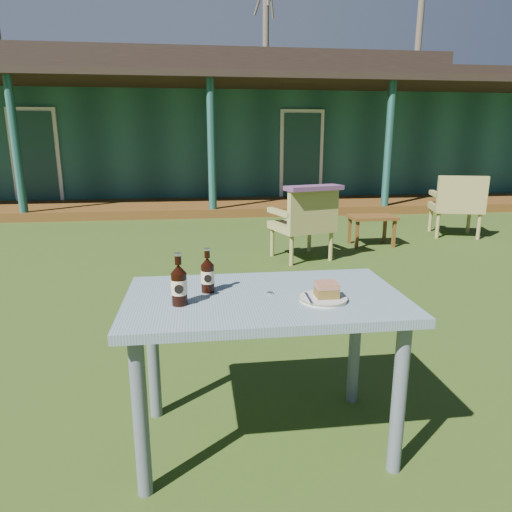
{
  "coord_description": "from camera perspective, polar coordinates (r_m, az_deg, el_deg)",
  "views": [
    {
      "loc": [
        -0.28,
        -3.45,
        1.37
      ],
      "look_at": [
        0.0,
        -1.3,
        0.82
      ],
      "focal_mm": 32.0,
      "sensor_mm": 36.0,
      "label": 1
    }
  ],
  "objects": [
    {
      "name": "bottle_cap",
      "position": [
        2.0,
        1.77,
        -4.66
      ],
      "size": [
        0.03,
        0.03,
        0.01
      ],
      "primitive_type": "cylinder",
      "color": "silver",
      "rests_on": "cafe_table"
    },
    {
      "name": "pavilion",
      "position": [
        12.85,
        -6.34,
        15.28
      ],
      "size": [
        15.8,
        8.3,
        3.45
      ],
      "color": "#1C4942",
      "rests_on": "ground"
    },
    {
      "name": "cola_bottle_far",
      "position": [
        1.87,
        -9.6,
        -3.51
      ],
      "size": [
        0.06,
        0.07,
        0.22
      ],
      "color": "black",
      "rests_on": "cafe_table"
    },
    {
      "name": "fork",
      "position": [
        1.91,
        6.6,
        -5.25
      ],
      "size": [
        0.02,
        0.14,
        0.0
      ],
      "primitive_type": "cube",
      "rotation": [
        0.0,
        0.0,
        -0.04
      ],
      "color": "silver",
      "rests_on": "plate"
    },
    {
      "name": "cafe_table",
      "position": [
        2.02,
        1.1,
        -7.64
      ],
      "size": [
        1.2,
        0.7,
        0.72
      ],
      "color": "gray",
      "rests_on": "ground"
    },
    {
      "name": "plate",
      "position": [
        1.94,
        8.39,
        -5.27
      ],
      "size": [
        0.2,
        0.2,
        0.01
      ],
      "color": "silver",
      "rests_on": "cafe_table"
    },
    {
      "name": "cola_bottle_near",
      "position": [
        2.01,
        -6.07,
        -2.33
      ],
      "size": [
        0.06,
        0.06,
        0.2
      ],
      "color": "black",
      "rests_on": "cafe_table"
    },
    {
      "name": "cake_slice",
      "position": [
        1.94,
        8.81,
        -4.15
      ],
      "size": [
        0.09,
        0.09,
        0.06
      ],
      "color": "brown",
      "rests_on": "plate"
    },
    {
      "name": "ground",
      "position": [
        3.73,
        -2.58,
        -7.33
      ],
      "size": [
        80.0,
        80.0,
        0.0
      ],
      "primitive_type": "plane",
      "color": "#334916"
    },
    {
      "name": "tree_mid",
      "position": [
        22.45,
        1.22,
        22.97
      ],
      "size": [
        0.28,
        0.28,
        9.5
      ],
      "primitive_type": "cylinder",
      "color": "brown",
      "rests_on": "ground"
    },
    {
      "name": "tree_right",
      "position": [
        23.04,
        19.63,
        23.88
      ],
      "size": [
        0.28,
        0.28,
        11.0
      ],
      "primitive_type": "cylinder",
      "color": "brown",
      "rests_on": "ground"
    },
    {
      "name": "floral_throw",
      "position": [
        5.12,
        7.25,
        8.45
      ],
      "size": [
        0.69,
        0.41,
        0.05
      ],
      "primitive_type": "cube",
      "rotation": [
        0.0,
        0.0,
        3.44
      ],
      "color": "#5E385D",
      "rests_on": "armchair_left"
    },
    {
      "name": "side_table",
      "position": [
        6.25,
        14.3,
        4.36
      ],
      "size": [
        0.6,
        0.4,
        0.4
      ],
      "color": "brown",
      "rests_on": "ground"
    },
    {
      "name": "armchair_right",
      "position": [
        7.22,
        23.88,
        6.15
      ],
      "size": [
        0.81,
        0.78,
        0.89
      ],
      "color": "#9C914E",
      "rests_on": "ground"
    },
    {
      "name": "armchair_left",
      "position": [
        5.31,
        6.16,
        4.44
      ],
      "size": [
        0.76,
        0.74,
        0.84
      ],
      "color": "#9C914E",
      "rests_on": "ground"
    }
  ]
}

